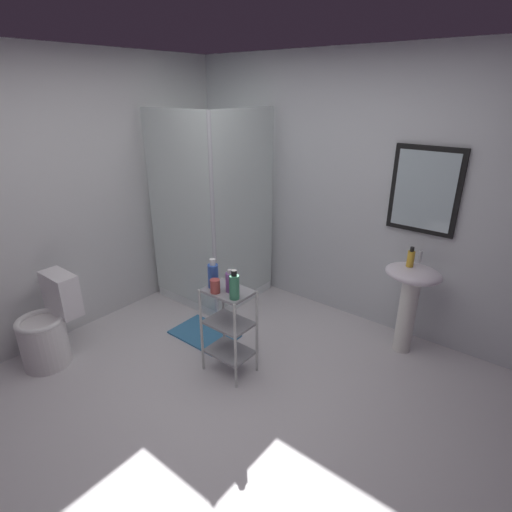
% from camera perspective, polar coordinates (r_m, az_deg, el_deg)
% --- Properties ---
extents(ground_plane, '(4.20, 4.20, 0.02)m').
position_cam_1_polar(ground_plane, '(3.19, -5.05, -20.41)').
color(ground_plane, silver).
extents(wall_back, '(4.20, 0.14, 2.50)m').
position_cam_1_polar(wall_back, '(3.97, 13.21, 8.81)').
color(wall_back, silver).
rests_on(wall_back, ground_plane).
extents(wall_left, '(0.10, 4.20, 2.50)m').
position_cam_1_polar(wall_left, '(3.98, -25.70, 7.16)').
color(wall_left, silver).
rests_on(wall_left, ground_plane).
extents(shower_stall, '(0.92, 0.92, 2.00)m').
position_cam_1_polar(shower_stall, '(4.37, -5.88, -0.35)').
color(shower_stall, white).
rests_on(shower_stall, ground_plane).
extents(pedestal_sink, '(0.46, 0.37, 0.81)m').
position_cam_1_polar(pedestal_sink, '(3.65, 21.00, -4.71)').
color(pedestal_sink, white).
rests_on(pedestal_sink, ground_plane).
extents(sink_faucet, '(0.03, 0.03, 0.10)m').
position_cam_1_polar(sink_faucet, '(3.64, 22.22, -0.06)').
color(sink_faucet, silver).
rests_on(sink_faucet, pedestal_sink).
extents(toilet, '(0.37, 0.49, 0.76)m').
position_cam_1_polar(toilet, '(3.81, -27.30, -9.12)').
color(toilet, white).
rests_on(toilet, ground_plane).
extents(storage_cart, '(0.38, 0.28, 0.74)m').
position_cam_1_polar(storage_cart, '(3.23, -3.86, -9.64)').
color(storage_cart, silver).
rests_on(storage_cart, ground_plane).
extents(hand_soap_bottle, '(0.06, 0.06, 0.17)m').
position_cam_1_polar(hand_soap_bottle, '(3.51, 21.05, -0.29)').
color(hand_soap_bottle, gold).
rests_on(hand_soap_bottle, pedestal_sink).
extents(body_wash_bottle_green, '(0.07, 0.07, 0.23)m').
position_cam_1_polar(body_wash_bottle_green, '(2.92, -3.09, -4.30)').
color(body_wash_bottle_green, '#3A8D63').
rests_on(body_wash_bottle_green, storage_cart).
extents(conditioner_bottle_purple, '(0.06, 0.06, 0.18)m').
position_cam_1_polar(conditioner_bottle_purple, '(3.03, -3.75, -3.66)').
color(conditioner_bottle_purple, '#8953A1').
rests_on(conditioner_bottle_purple, storage_cart).
extents(shampoo_bottle_blue, '(0.08, 0.08, 0.23)m').
position_cam_1_polar(shampoo_bottle_blue, '(3.10, -6.09, -2.70)').
color(shampoo_bottle_blue, '#325AB9').
rests_on(shampoo_bottle_blue, storage_cart).
extents(rinse_cup, '(0.07, 0.07, 0.11)m').
position_cam_1_polar(rinse_cup, '(3.04, -5.81, -4.26)').
color(rinse_cup, '#B24742').
rests_on(rinse_cup, storage_cart).
extents(bath_mat, '(0.60, 0.40, 0.02)m').
position_cam_1_polar(bath_mat, '(3.92, -7.33, -10.89)').
color(bath_mat, teal).
rests_on(bath_mat, ground_plane).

